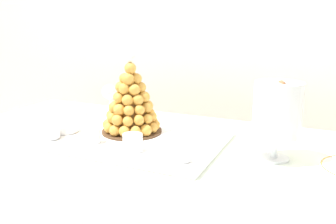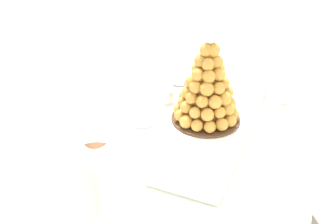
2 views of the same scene
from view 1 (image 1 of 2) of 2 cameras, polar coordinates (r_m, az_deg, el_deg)
backdrop_wall at (r=1.93m, az=9.24°, el=16.82°), size 4.80×0.10×2.50m
buffet_table at (r=1.25m, az=-2.33°, el=-9.98°), size 1.63×0.85×0.75m
serving_tray at (r=1.26m, az=-6.62°, el=-4.29°), size 0.67×0.43×0.02m
croquembouche at (r=1.30m, az=-5.96°, el=1.59°), size 0.22×0.22×0.29m
dessert_cup_left at (r=1.31m, az=-18.34°, el=-3.01°), size 0.06×0.06×0.05m
dessert_cup_mid_left at (r=1.22m, az=-12.00°, el=-3.86°), size 0.05×0.05×0.05m
dessert_cup_centre at (r=1.13m, az=-5.69°, el=-5.03°), size 0.06×0.06×0.06m
dessert_cup_mid_right at (r=1.05m, az=2.25°, el=-6.53°), size 0.05×0.05×0.05m
creme_brulee_ramekin at (r=1.38m, az=-16.08°, el=-2.41°), size 0.10×0.10×0.03m
macaron_goblet at (r=1.09m, az=17.16°, el=0.25°), size 0.14×0.14×0.25m
wine_glass at (r=1.59m, az=-9.43°, el=3.01°), size 0.06×0.06×0.14m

